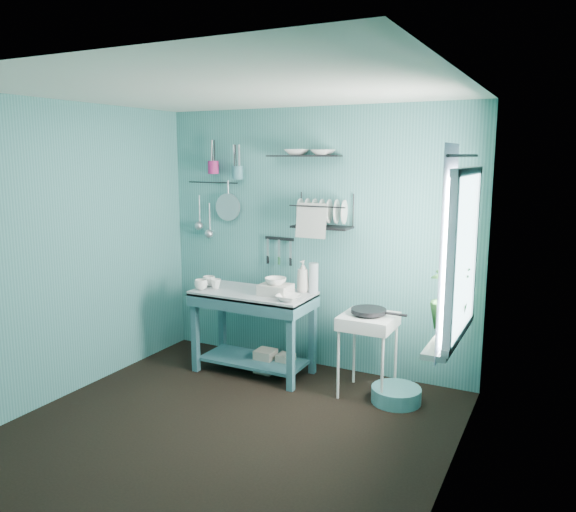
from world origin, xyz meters
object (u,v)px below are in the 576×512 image
at_px(frying_pan, 369,311).
at_px(utensil_cup_teal, 238,173).
at_px(work_counter, 254,332).
at_px(mug_mid, 216,284).
at_px(potted_plant, 449,296).
at_px(water_bottle, 313,278).
at_px(mug_left, 201,285).
at_px(hotplate_stand, 367,355).
at_px(soap_bottle, 303,276).
at_px(colander, 228,207).
at_px(storage_tin_large, 266,361).
at_px(wash_tub, 276,290).
at_px(utensil_cup_magenta, 213,167).
at_px(storage_tin_small, 286,364).
at_px(dish_rack, 322,211).
at_px(floor_basin, 396,395).
at_px(mug_right, 209,281).

xyz_separation_m(frying_pan, utensil_cup_teal, (-1.52, 0.38, 1.13)).
distance_m(work_counter, mug_mid, 0.59).
bearing_deg(potted_plant, water_bottle, 153.37).
bearing_deg(potted_plant, mug_left, 172.72).
bearing_deg(hotplate_stand, potted_plant, -30.01).
bearing_deg(work_counter, soap_bottle, 28.30).
bearing_deg(colander, mug_mid, -72.19).
bearing_deg(storage_tin_large, wash_tub, -25.02).
bearing_deg(utensil_cup_magenta, frying_pan, -11.87).
xyz_separation_m(potted_plant, storage_tin_small, (-1.58, 0.54, -0.97)).
distance_m(mug_mid, water_bottle, 0.95).
relative_size(water_bottle, dish_rack, 0.51).
xyz_separation_m(hotplate_stand, storage_tin_large, (-1.03, 0.05, -0.25)).
xyz_separation_m(mug_left, colander, (-0.05, 0.57, 0.69)).
bearing_deg(potted_plant, hotplate_stand, 148.10).
bearing_deg(soap_bottle, potted_plant, -24.39).
bearing_deg(water_bottle, wash_tub, -138.37).
bearing_deg(floor_basin, utensil_cup_teal, 166.68).
bearing_deg(frying_pan, colander, 166.13).
relative_size(dish_rack, potted_plant, 1.16).
bearing_deg(soap_bottle, water_bottle, 11.31).
distance_m(mug_mid, storage_tin_small, 1.01).
xyz_separation_m(mug_left, mug_mid, (0.10, 0.10, -0.00)).
relative_size(frying_pan, storage_tin_large, 1.36).
xyz_separation_m(water_bottle, frying_pan, (0.61, -0.22, -0.18)).
xyz_separation_m(utensil_cup_teal, colander, (-0.14, 0.03, -0.35)).
bearing_deg(mug_left, floor_basin, 3.56).
bearing_deg(mug_mid, mug_left, -135.00).
height_order(mug_left, hotplate_stand, mug_left).
bearing_deg(storage_tin_large, soap_bottle, 25.11).
height_order(mug_mid, mug_right, mug_right).
distance_m(mug_left, water_bottle, 1.07).
distance_m(wash_tub, utensil_cup_teal, 1.28).
relative_size(soap_bottle, colander, 1.07).
bearing_deg(work_counter, storage_tin_small, 17.76).
bearing_deg(utensil_cup_magenta, storage_tin_small, -17.19).
height_order(mug_left, dish_rack, dish_rack).
bearing_deg(storage_tin_large, frying_pan, -2.66).
xyz_separation_m(soap_bottle, colander, (-0.95, 0.21, 0.59)).
relative_size(mug_right, utensil_cup_magenta, 0.95).
bearing_deg(storage_tin_small, mug_right, -174.29).
bearing_deg(storage_tin_small, mug_left, -162.90).
distance_m(utensil_cup_magenta, potted_plant, 2.83).
height_order(frying_pan, utensil_cup_teal, utensil_cup_teal).
bearing_deg(mug_mid, wash_tub, 3.63).
height_order(wash_tub, soap_bottle, soap_bottle).
xyz_separation_m(mug_left, storage_tin_small, (0.78, 0.24, -0.74)).
distance_m(hotplate_stand, colander, 2.08).
bearing_deg(frying_pan, mug_left, -174.28).
height_order(potted_plant, storage_tin_small, potted_plant).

